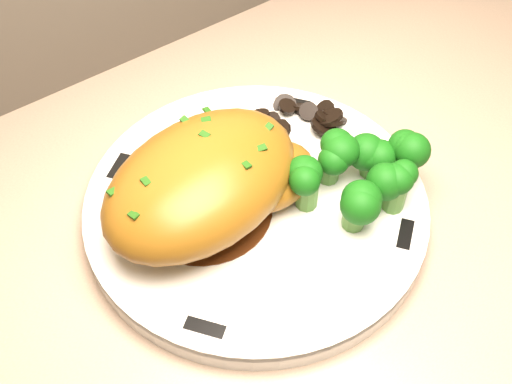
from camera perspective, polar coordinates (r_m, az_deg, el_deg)
plate at (r=0.56m, az=0.00°, el=-1.31°), size 0.34×0.34×0.02m
rim_accent_0 at (r=0.63m, az=3.43°, el=7.95°), size 0.03×0.03×0.00m
rim_accent_1 at (r=0.59m, az=-12.06°, el=2.24°), size 0.03×0.03×0.00m
rim_accent_2 at (r=0.48m, az=-4.58°, el=-11.93°), size 0.03×0.03×0.00m
rim_accent_3 at (r=0.54m, az=13.13°, el=-3.69°), size 0.03×0.03×0.00m
gravy_pool at (r=0.54m, az=-4.64°, el=-1.51°), size 0.12×0.12×0.00m
chicken_breast at (r=0.52m, az=-4.13°, el=0.97°), size 0.20×0.15×0.07m
mushroom_pile at (r=0.60m, az=2.62°, el=5.80°), size 0.10×0.07×0.03m
broccoli_florets at (r=0.54m, az=9.39°, el=1.46°), size 0.11×0.08×0.04m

